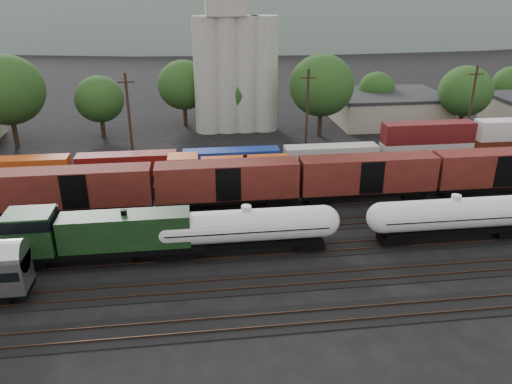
{
  "coord_description": "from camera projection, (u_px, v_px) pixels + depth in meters",
  "views": [
    {
      "loc": [
        -3.6,
        -44.13,
        22.45
      ],
      "look_at": [
        2.33,
        2.0,
        3.0
      ],
      "focal_mm": 35.0,
      "sensor_mm": 36.0,
      "label": 1
    }
  ],
  "objects": [
    {
      "name": "ground",
      "position": [
        235.0,
        229.0,
        49.47
      ],
      "size": [
        600.0,
        600.0,
        0.0
      ],
      "primitive_type": "plane",
      "color": "black"
    },
    {
      "name": "tracks",
      "position": [
        235.0,
        228.0,
        49.45
      ],
      "size": [
        180.0,
        33.2,
        0.2
      ],
      "color": "black",
      "rests_on": "ground"
    },
    {
      "name": "green_locomotive",
      "position": [
        88.0,
        235.0,
        42.3
      ],
      "size": [
        18.23,
        3.22,
        4.83
      ],
      "color": "black",
      "rests_on": "ground"
    },
    {
      "name": "tank_car_a",
      "position": [
        246.0,
        227.0,
        43.95
      ],
      "size": [
        16.79,
        3.01,
        4.4
      ],
      "color": "white",
      "rests_on": "ground"
    },
    {
      "name": "tank_car_b",
      "position": [
        453.0,
        216.0,
        46.23
      ],
      "size": [
        16.65,
        2.98,
        4.36
      ],
      "color": "white",
      "rests_on": "ground"
    },
    {
      "name": "orange_locomotive",
      "position": [
        221.0,
        171.0,
        57.59
      ],
      "size": [
        16.91,
        2.82,
        4.23
      ],
      "color": "black",
      "rests_on": "ground"
    },
    {
      "name": "boxcar_string",
      "position": [
        299.0,
        178.0,
        53.7
      ],
      "size": [
        153.6,
        2.9,
        4.2
      ],
      "color": "black",
      "rests_on": "ground"
    },
    {
      "name": "container_wall",
      "position": [
        171.0,
        159.0,
        61.46
      ],
      "size": [
        161.91,
        2.6,
        5.8
      ],
      "color": "black",
      "rests_on": "ground"
    },
    {
      "name": "grain_silo",
      "position": [
        234.0,
        61.0,
        78.45
      ],
      "size": [
        13.4,
        5.0,
        29.0
      ],
      "color": "#A6A499",
      "rests_on": "ground"
    },
    {
      "name": "industrial_sheds",
      "position": [
        256.0,
        115.0,
        81.52
      ],
      "size": [
        119.38,
        17.26,
        5.1
      ],
      "color": "#9E937F",
      "rests_on": "ground"
    },
    {
      "name": "tree_band",
      "position": [
        202.0,
        85.0,
        78.56
      ],
      "size": [
        167.04,
        20.19,
        14.13
      ],
      "color": "black",
      "rests_on": "ground"
    },
    {
      "name": "utility_poles",
      "position": [
        220.0,
        114.0,
        67.2
      ],
      "size": [
        122.2,
        0.36,
        12.0
      ],
      "color": "black",
      "rests_on": "ground"
    },
    {
      "name": "distant_hills",
      "position": [
        237.0,
        62.0,
        298.13
      ],
      "size": [
        860.0,
        286.0,
        130.0
      ],
      "color": "#59665B",
      "rests_on": "ground"
    }
  ]
}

